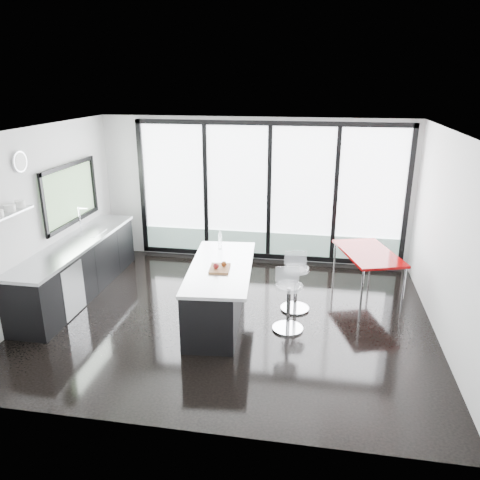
% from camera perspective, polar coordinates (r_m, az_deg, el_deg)
% --- Properties ---
extents(floor, '(6.00, 5.00, 0.00)m').
position_cam_1_polar(floor, '(7.28, -1.19, -9.31)').
color(floor, black).
rests_on(floor, ground).
extents(ceiling, '(6.00, 5.00, 0.00)m').
position_cam_1_polar(ceiling, '(6.44, -1.36, 13.17)').
color(ceiling, white).
rests_on(ceiling, wall_back).
extents(wall_back, '(6.00, 0.09, 2.80)m').
position_cam_1_polar(wall_back, '(9.08, 3.39, 5.07)').
color(wall_back, silver).
rests_on(wall_back, ground).
extents(wall_front, '(6.00, 0.00, 2.80)m').
position_cam_1_polar(wall_front, '(4.49, -7.41, -8.46)').
color(wall_front, silver).
rests_on(wall_front, ground).
extents(wall_left, '(0.26, 5.00, 2.80)m').
position_cam_1_polar(wall_left, '(8.02, -22.29, 3.93)').
color(wall_left, silver).
rests_on(wall_left, ground).
extents(wall_right, '(0.00, 5.00, 2.80)m').
position_cam_1_polar(wall_right, '(6.85, 24.19, -0.17)').
color(wall_right, silver).
rests_on(wall_right, ground).
extents(counter_cabinets, '(0.69, 3.24, 1.36)m').
position_cam_1_polar(counter_cabinets, '(8.30, -19.13, -3.20)').
color(counter_cabinets, black).
rests_on(counter_cabinets, floor).
extents(island, '(1.08, 2.20, 1.13)m').
position_cam_1_polar(island, '(7.05, -2.87, -6.32)').
color(island, black).
rests_on(island, floor).
extents(bar_stool_near, '(0.55, 0.55, 0.71)m').
position_cam_1_polar(bar_stool_near, '(6.81, 5.93, -8.17)').
color(bar_stool_near, silver).
rests_on(bar_stool_near, floor).
extents(bar_stool_far, '(0.52, 0.52, 0.72)m').
position_cam_1_polar(bar_stool_far, '(7.39, 6.79, -5.90)').
color(bar_stool_far, silver).
rests_on(bar_stool_far, floor).
extents(red_table, '(1.17, 1.55, 0.74)m').
position_cam_1_polar(red_table, '(8.18, 15.19, -3.84)').
color(red_table, '#790102').
rests_on(red_table, floor).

